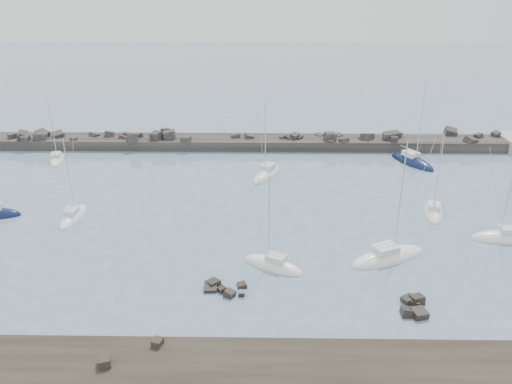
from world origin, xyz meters
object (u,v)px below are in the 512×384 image
at_px(sailboat_4, 273,266).
at_px(sailboat_7, 412,162).
at_px(sailboat_3, 73,217).
at_px(sailboat_6, 388,258).
at_px(sailboat_1, 57,160).
at_px(sailboat_9, 433,212).
at_px(sailboat_8, 505,239).
at_px(sailboat_5, 267,175).

xyz_separation_m(sailboat_4, sailboat_7, (24.22, 33.60, 0.01)).
distance_m(sailboat_3, sailboat_6, 40.36).
distance_m(sailboat_3, sailboat_4, 28.69).
xyz_separation_m(sailboat_1, sailboat_4, (37.01, -33.87, 0.01)).
bearing_deg(sailboat_1, sailboat_9, -18.56).
distance_m(sailboat_3, sailboat_8, 54.65).
bearing_deg(sailboat_7, sailboat_3, -156.46).
height_order(sailboat_1, sailboat_6, sailboat_6).
relative_size(sailboat_1, sailboat_5, 0.86).
bearing_deg(sailboat_9, sailboat_4, -147.12).
bearing_deg(sailboat_8, sailboat_9, 130.50).
bearing_deg(sailboat_1, sailboat_4, -42.46).
height_order(sailboat_1, sailboat_9, sailboat_9).
bearing_deg(sailboat_3, sailboat_9, 2.97).
relative_size(sailboat_1, sailboat_9, 0.97).
height_order(sailboat_3, sailboat_4, sailboat_4).
bearing_deg(sailboat_5, sailboat_8, -35.74).
bearing_deg(sailboat_7, sailboat_6, -109.59).
xyz_separation_m(sailboat_1, sailboat_3, (10.78, -22.25, 0.00)).
height_order(sailboat_5, sailboat_7, sailboat_7).
bearing_deg(sailboat_1, sailboat_8, -22.64).
xyz_separation_m(sailboat_4, sailboat_8, (28.20, 6.67, 0.00)).
xyz_separation_m(sailboat_1, sailboat_8, (65.21, -27.20, 0.01)).
bearing_deg(sailboat_9, sailboat_7, 83.03).
height_order(sailboat_4, sailboat_6, sailboat_6).
bearing_deg(sailboat_3, sailboat_5, 31.58).
bearing_deg(sailboat_3, sailboat_6, -13.85).
height_order(sailboat_3, sailboat_5, sailboat_5).
distance_m(sailboat_5, sailboat_9, 26.06).
xyz_separation_m(sailboat_1, sailboat_6, (49.97, -31.92, 0.01)).
height_order(sailboat_1, sailboat_4, sailboat_1).
bearing_deg(sailboat_7, sailboat_5, -165.94).
relative_size(sailboat_7, sailboat_8, 1.19).
bearing_deg(sailboat_6, sailboat_3, 166.15).
relative_size(sailboat_1, sailboat_8, 0.90).
relative_size(sailboat_6, sailboat_9, 1.25).
xyz_separation_m(sailboat_4, sailboat_9, (21.84, 14.11, -0.01)).
relative_size(sailboat_3, sailboat_6, 0.77).
relative_size(sailboat_3, sailboat_8, 0.90).
height_order(sailboat_1, sailboat_5, sailboat_5).
bearing_deg(sailboat_5, sailboat_9, -30.61).
xyz_separation_m(sailboat_7, sailboat_8, (3.98, -26.93, -0.01)).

